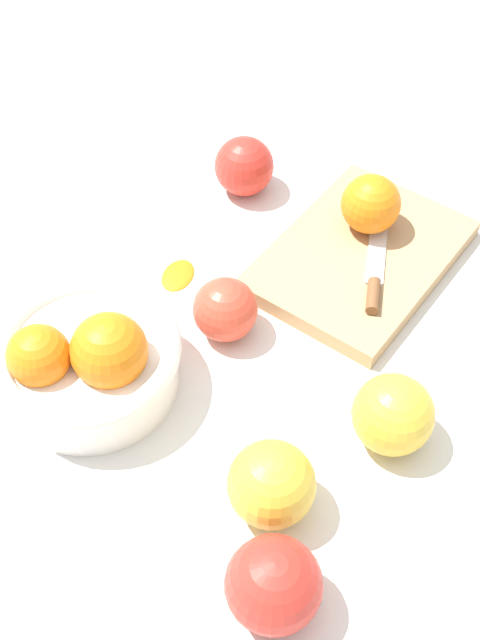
# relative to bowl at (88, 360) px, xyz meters

# --- Properties ---
(ground_plane) EXTENTS (2.40, 2.40, 0.00)m
(ground_plane) POSITION_rel_bowl_xyz_m (0.15, -0.14, -0.04)
(ground_plane) COLOR silver
(bowl) EXTENTS (0.19, 0.19, 0.11)m
(bowl) POSITION_rel_bowl_xyz_m (0.00, 0.00, 0.00)
(bowl) COLOR white
(bowl) RESTS_ON ground_plane
(cutting_board) EXTENTS (0.26, 0.19, 0.02)m
(cutting_board) POSITION_rel_bowl_xyz_m (0.31, -0.14, -0.03)
(cutting_board) COLOR tan
(cutting_board) RESTS_ON ground_plane
(orange_on_board) EXTENTS (0.07, 0.07, 0.07)m
(orange_on_board) POSITION_rel_bowl_xyz_m (0.35, -0.13, 0.01)
(orange_on_board) COLOR orange
(orange_on_board) RESTS_ON cutting_board
(knife) EXTENTS (0.15, 0.08, 0.01)m
(knife) POSITION_rel_bowl_xyz_m (0.28, -0.17, -0.02)
(knife) COLOR silver
(knife) RESTS_ON cutting_board
(apple_front_left) EXTENTS (0.08, 0.08, 0.08)m
(apple_front_left) POSITION_rel_bowl_xyz_m (-0.01, -0.22, -0.00)
(apple_front_left) COLOR gold
(apple_front_left) RESTS_ON ground_plane
(apple_back_right) EXTENTS (0.07, 0.07, 0.07)m
(apple_back_right) POSITION_rel_bowl_xyz_m (0.34, 0.05, -0.01)
(apple_back_right) COLOR red
(apple_back_right) RESTS_ON ground_plane
(apple_front_left_2) EXTENTS (0.08, 0.08, 0.08)m
(apple_front_left_2) POSITION_rel_bowl_xyz_m (0.12, -0.28, -0.00)
(apple_front_left_2) COLOR gold
(apple_front_left_2) RESTS_ON ground_plane
(apple_front_left_3) EXTENTS (0.08, 0.08, 0.08)m
(apple_front_left_3) POSITION_rel_bowl_xyz_m (-0.09, -0.28, -0.00)
(apple_front_left_3) COLOR red
(apple_front_left_3) RESTS_ON ground_plane
(apple_back_center) EXTENTS (0.07, 0.07, 0.07)m
(apple_back_center) POSITION_rel_bowl_xyz_m (0.14, -0.07, -0.01)
(apple_back_center) COLOR #D6422D
(apple_back_center) RESTS_ON ground_plane
(citrus_peel) EXTENTS (0.06, 0.05, 0.01)m
(citrus_peel) POSITION_rel_bowl_xyz_m (0.17, 0.02, -0.04)
(citrus_peel) COLOR orange
(citrus_peel) RESTS_ON ground_plane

